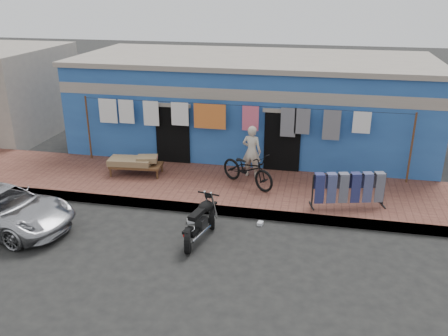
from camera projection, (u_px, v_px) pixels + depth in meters
ground at (206, 244)px, 11.08m from camera, size 80.00×80.00×0.00m
sidewalk at (231, 189)px, 13.77m from camera, size 28.00×3.00×0.25m
curb at (220, 210)px, 12.45m from camera, size 28.00×0.10×0.25m
building at (253, 104)px, 16.84m from camera, size 12.20×5.20×3.36m
clothesline at (225, 120)px, 14.38m from camera, size 10.06×0.06×2.10m
car at (1, 208)px, 11.65m from camera, size 4.04×2.33×1.07m
seated_person at (252, 151)px, 14.06m from camera, size 0.62×0.46×1.58m
bicycle at (248, 165)px, 13.49m from camera, size 1.94×1.60×1.22m
motorcycle at (200, 220)px, 11.10m from camera, size 1.23×1.82×1.03m
charpoy at (136, 166)px, 14.39m from camera, size 1.77×1.07×0.55m
jeans_rack at (349, 189)px, 12.25m from camera, size 2.17×1.36×0.95m
litter_a at (191, 221)px, 12.06m from camera, size 0.25×0.22×0.09m
litter_b at (260, 223)px, 11.95m from camera, size 0.15×0.19×0.08m
litter_c at (195, 230)px, 11.61m from camera, size 0.19×0.23×0.08m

